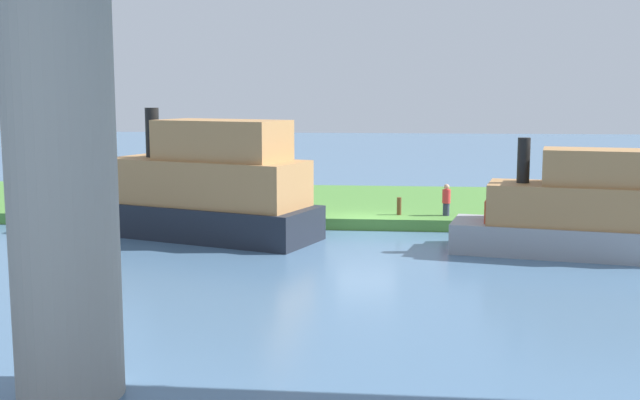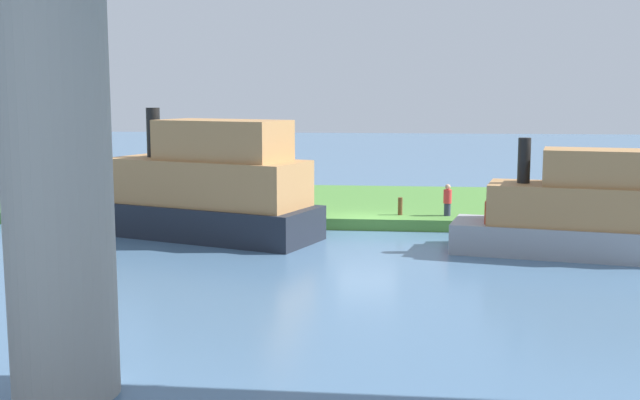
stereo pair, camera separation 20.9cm
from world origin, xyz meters
name	(u,v)px [view 2 (the right image)]	position (x,y,z in m)	size (l,w,h in m)	color
ground_plane	(368,231)	(0.00, 0.00, 0.00)	(160.00, 160.00, 0.00)	#4C7093
grassy_bank	(373,205)	(0.00, -6.00, 0.25)	(80.00, 12.00, 0.50)	#4C8438
bridge_pylon	(56,158)	(5.04, 18.63, 4.63)	(2.05, 2.05, 9.26)	#9E998E
person_on_bank	(447,200)	(-3.41, -1.37, 1.20)	(0.48, 0.48, 1.39)	#2D334C
mooring_post	(400,206)	(-1.36, -1.38, 0.88)	(0.20, 0.20, 0.77)	brown
motorboat_white	(578,213)	(-7.74, 4.16, 1.56)	(8.64, 4.35, 4.22)	#99999E
houseboat_blue	(203,190)	(6.62, 2.00, 1.93)	(10.77, 6.67, 5.22)	#1E232D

